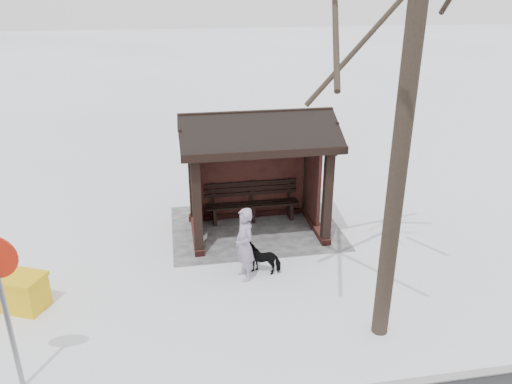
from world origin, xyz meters
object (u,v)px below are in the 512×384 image
Objects in this scene: dog at (264,257)px; road_sign at (0,284)px; pedestrian at (245,244)px; grit_bin at (21,292)px; bus_shelter at (256,147)px.

dog is 0.29× the size of road_sign.
road_sign is at bearing -72.97° from pedestrian.
grit_bin is 2.67m from road_sign.
bus_shelter is 4.69× the size of dog.
pedestrian is at bearing -42.80° from dog.
bus_shelter is at bearing 149.01° from pedestrian.
bus_shelter is 1.37× the size of road_sign.
grit_bin is (4.35, 0.31, -0.44)m from pedestrian.
bus_shelter is 3.27× the size of grit_bin.
dog is 4.83m from grit_bin.
pedestrian is 4.39m from grit_bin.
road_sign reaches higher than grit_bin.
road_sign is (4.47, 4.66, -0.29)m from bus_shelter.
grit_bin is (4.80, 0.52, 0.03)m from dog.
bus_shelter reaches higher than road_sign.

